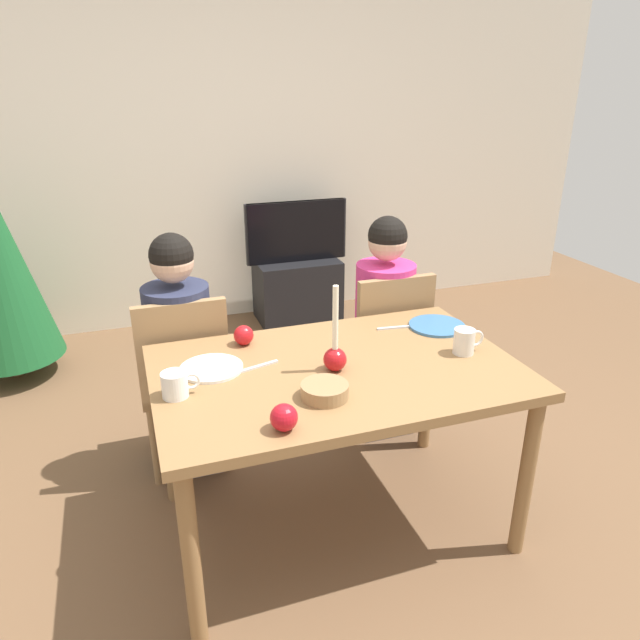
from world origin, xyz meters
name	(u,v)px	position (x,y,z in m)	size (l,w,h in m)	color
ground_plane	(335,521)	(0.00, 0.00, 0.00)	(7.68, 7.68, 0.00)	brown
back_wall	(214,150)	(0.00, 2.60, 1.30)	(6.40, 0.10, 2.60)	beige
dining_table	(337,386)	(0.00, 0.00, 0.67)	(1.40, 0.90, 0.75)	olive
chair_left	(184,374)	(-0.53, 0.61, 0.51)	(0.40, 0.40, 0.90)	#99754C
chair_right	(386,344)	(0.50, 0.61, 0.51)	(0.40, 0.40, 0.90)	#99754C
person_left_child	(182,360)	(-0.53, 0.64, 0.57)	(0.30, 0.30, 1.17)	#33384C
person_right_child	(383,331)	(0.50, 0.64, 0.57)	(0.30, 0.30, 1.17)	#33384C
tv_stand	(297,290)	(0.54, 2.30, 0.24)	(0.64, 0.40, 0.48)	black
tv	(296,231)	(0.54, 2.30, 0.71)	(0.79, 0.05, 0.46)	black
candle_centerpiece	(335,354)	(-0.02, -0.02, 0.82)	(0.09, 0.09, 0.34)	red
plate_left	(211,368)	(-0.46, 0.14, 0.76)	(0.24, 0.24, 0.01)	white
plate_right	(437,326)	(0.56, 0.23, 0.76)	(0.25, 0.25, 0.01)	teal
mug_left	(176,385)	(-0.61, -0.02, 0.80)	(0.14, 0.09, 0.09)	white
mug_right	(465,341)	(0.53, -0.05, 0.80)	(0.13, 0.08, 0.10)	silver
fork_left	(257,367)	(-0.29, 0.10, 0.75)	(0.18, 0.01, 0.01)	silver
fork_right	(397,327)	(0.39, 0.27, 0.75)	(0.18, 0.01, 0.01)	silver
bowl_walnuts	(325,391)	(-0.12, -0.20, 0.78)	(0.17, 0.17, 0.05)	#99754C
apple_near_candle	(244,335)	(-0.29, 0.33, 0.79)	(0.08, 0.08, 0.08)	red
apple_by_left_plate	(284,417)	(-0.31, -0.35, 0.79)	(0.09, 0.09, 0.09)	red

